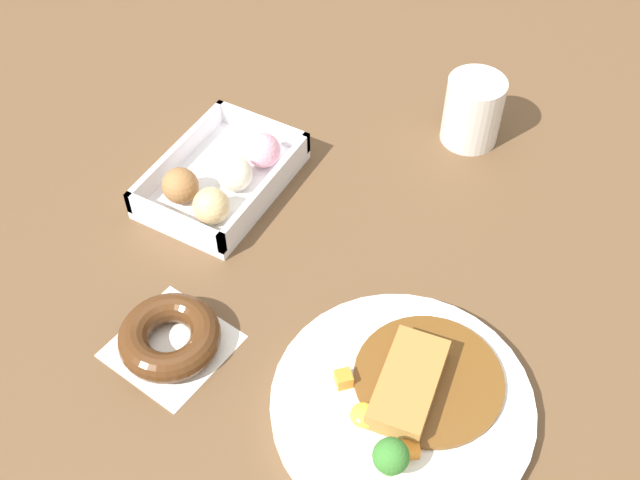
# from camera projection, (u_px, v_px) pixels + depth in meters

# --- Properties ---
(ground_plane) EXTENTS (1.60, 1.60, 0.00)m
(ground_plane) POSITION_uv_depth(u_px,v_px,m) (331.00, 247.00, 0.94)
(ground_plane) COLOR brown
(curry_plate) EXTENTS (0.27, 0.27, 0.07)m
(curry_plate) POSITION_uv_depth(u_px,v_px,m) (404.00, 402.00, 0.78)
(curry_plate) COLOR white
(curry_plate) RESTS_ON ground_plane
(donut_box) EXTENTS (0.21, 0.14, 0.06)m
(donut_box) POSITION_uv_depth(u_px,v_px,m) (222.00, 179.00, 0.98)
(donut_box) COLOR white
(donut_box) RESTS_ON ground_plane
(chocolate_ring_donut) EXTENTS (0.13, 0.13, 0.04)m
(chocolate_ring_donut) POSITION_uv_depth(u_px,v_px,m) (170.00, 337.00, 0.83)
(chocolate_ring_donut) COLOR white
(chocolate_ring_donut) RESTS_ON ground_plane
(coffee_mug) EXTENTS (0.08, 0.08, 0.10)m
(coffee_mug) POSITION_uv_depth(u_px,v_px,m) (473.00, 111.00, 1.03)
(coffee_mug) COLOR silver
(coffee_mug) RESTS_ON ground_plane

